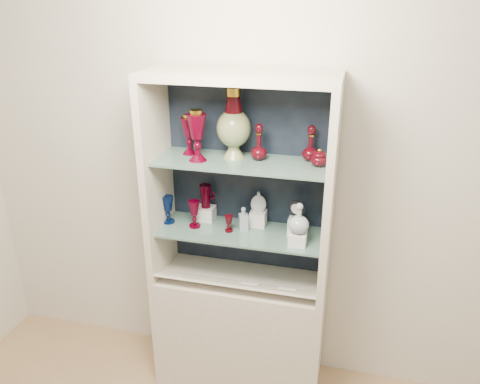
% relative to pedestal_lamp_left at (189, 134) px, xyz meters
% --- Properties ---
extents(wall_back, '(3.50, 0.02, 2.80)m').
position_rel_pedestal_lamp_left_xyz_m(wall_back, '(0.31, 0.14, -0.18)').
color(wall_back, beige).
rests_on(wall_back, ground).
extents(cabinet_base, '(1.00, 0.40, 0.75)m').
position_rel_pedestal_lamp_left_xyz_m(cabinet_base, '(0.31, -0.08, -1.21)').
color(cabinet_base, beige).
rests_on(cabinet_base, ground).
extents(cabinet_back_panel, '(0.98, 0.02, 1.15)m').
position_rel_pedestal_lamp_left_xyz_m(cabinet_back_panel, '(0.31, 0.11, -0.26)').
color(cabinet_back_panel, black).
rests_on(cabinet_back_panel, cabinet_base).
extents(cabinet_side_left, '(0.04, 0.40, 1.15)m').
position_rel_pedestal_lamp_left_xyz_m(cabinet_side_left, '(-0.17, -0.08, -0.26)').
color(cabinet_side_left, beige).
rests_on(cabinet_side_left, cabinet_base).
extents(cabinet_side_right, '(0.04, 0.40, 1.15)m').
position_rel_pedestal_lamp_left_xyz_m(cabinet_side_right, '(0.79, -0.08, -0.26)').
color(cabinet_side_right, beige).
rests_on(cabinet_side_right, cabinet_base).
extents(cabinet_top_cap, '(1.00, 0.40, 0.04)m').
position_rel_pedestal_lamp_left_xyz_m(cabinet_top_cap, '(0.31, -0.08, 0.34)').
color(cabinet_top_cap, beige).
rests_on(cabinet_top_cap, cabinet_side_left).
extents(shelf_lower, '(0.92, 0.34, 0.01)m').
position_rel_pedestal_lamp_left_xyz_m(shelf_lower, '(0.31, -0.06, -0.54)').
color(shelf_lower, slate).
rests_on(shelf_lower, cabinet_side_left).
extents(shelf_upper, '(0.92, 0.34, 0.01)m').
position_rel_pedestal_lamp_left_xyz_m(shelf_upper, '(0.31, -0.06, -0.12)').
color(shelf_upper, slate).
rests_on(shelf_upper, cabinet_side_left).
extents(label_ledge, '(0.92, 0.17, 0.09)m').
position_rel_pedestal_lamp_left_xyz_m(label_ledge, '(0.31, -0.19, -0.80)').
color(label_ledge, beige).
rests_on(label_ledge, cabinet_base).
extents(label_card_0, '(0.10, 0.06, 0.03)m').
position_rel_pedestal_lamp_left_xyz_m(label_card_0, '(0.60, -0.19, -0.79)').
color(label_card_0, white).
rests_on(label_card_0, label_ledge).
extents(label_card_1, '(0.10, 0.06, 0.03)m').
position_rel_pedestal_lamp_left_xyz_m(label_card_1, '(0.39, -0.19, -0.79)').
color(label_card_1, white).
rests_on(label_card_1, label_ledge).
extents(pedestal_lamp_left, '(0.09, 0.09, 0.22)m').
position_rel_pedestal_lamp_left_xyz_m(pedestal_lamp_left, '(0.00, 0.00, 0.00)').
color(pedestal_lamp_left, '#490013').
rests_on(pedestal_lamp_left, shelf_upper).
extents(pedestal_lamp_right, '(0.13, 0.13, 0.27)m').
position_rel_pedestal_lamp_left_xyz_m(pedestal_lamp_right, '(0.08, -0.10, 0.03)').
color(pedestal_lamp_right, '#490013').
rests_on(pedestal_lamp_right, shelf_upper).
extents(enamel_urn, '(0.24, 0.24, 0.38)m').
position_rel_pedestal_lamp_left_xyz_m(enamel_urn, '(0.25, 0.00, 0.08)').
color(enamel_urn, '#0C4110').
rests_on(enamel_urn, shelf_upper).
extents(ruby_decanter_a, '(0.10, 0.10, 0.22)m').
position_rel_pedestal_lamp_left_xyz_m(ruby_decanter_a, '(0.39, -0.01, 0.00)').
color(ruby_decanter_a, '#46050E').
rests_on(ruby_decanter_a, shelf_upper).
extents(ruby_decanter_b, '(0.11, 0.11, 0.21)m').
position_rel_pedestal_lamp_left_xyz_m(ruby_decanter_b, '(0.66, 0.04, -0.01)').
color(ruby_decanter_b, '#46050E').
rests_on(ruby_decanter_b, shelf_upper).
extents(lidded_bowl, '(0.10, 0.10, 0.10)m').
position_rel_pedestal_lamp_left_xyz_m(lidded_bowl, '(0.72, -0.03, -0.06)').
color(lidded_bowl, '#46050E').
rests_on(lidded_bowl, shelf_upper).
extents(cobalt_goblet, '(0.09, 0.09, 0.17)m').
position_rel_pedestal_lamp_left_xyz_m(cobalt_goblet, '(-0.13, -0.05, -0.45)').
color(cobalt_goblet, '#010F39').
rests_on(cobalt_goblet, shelf_lower).
extents(ruby_goblet_tall, '(0.08, 0.08, 0.16)m').
position_rel_pedestal_lamp_left_xyz_m(ruby_goblet_tall, '(0.04, -0.06, -0.45)').
color(ruby_goblet_tall, '#490013').
rests_on(ruby_goblet_tall, shelf_lower).
extents(ruby_goblet_small, '(0.06, 0.06, 0.10)m').
position_rel_pedestal_lamp_left_xyz_m(ruby_goblet_small, '(0.24, -0.07, -0.48)').
color(ruby_goblet_small, '#46050E').
rests_on(ruby_goblet_small, shelf_lower).
extents(riser_ruby_pitcher, '(0.10, 0.10, 0.08)m').
position_rel_pedestal_lamp_left_xyz_m(riser_ruby_pitcher, '(0.07, 0.04, -0.49)').
color(riser_ruby_pitcher, silver).
rests_on(riser_ruby_pitcher, shelf_lower).
extents(ruby_pitcher, '(0.11, 0.08, 0.14)m').
position_rel_pedestal_lamp_left_xyz_m(ruby_pitcher, '(0.07, 0.04, -0.38)').
color(ruby_pitcher, '#490013').
rests_on(ruby_pitcher, riser_ruby_pitcher).
extents(clear_square_bottle, '(0.07, 0.07, 0.14)m').
position_rel_pedestal_lamp_left_xyz_m(clear_square_bottle, '(0.32, -0.04, -0.46)').
color(clear_square_bottle, '#8F9BA6').
rests_on(clear_square_bottle, shelf_lower).
extents(riser_flat_flask, '(0.09, 0.09, 0.09)m').
position_rel_pedestal_lamp_left_xyz_m(riser_flat_flask, '(0.39, 0.04, -0.49)').
color(riser_flat_flask, silver).
rests_on(riser_flat_flask, shelf_lower).
extents(flat_flask, '(0.09, 0.05, 0.12)m').
position_rel_pedestal_lamp_left_xyz_m(flat_flask, '(0.39, 0.04, -0.38)').
color(flat_flask, silver).
rests_on(flat_flask, riser_flat_flask).
extents(riser_clear_round_decanter, '(0.09, 0.09, 0.07)m').
position_rel_pedestal_lamp_left_xyz_m(riser_clear_round_decanter, '(0.64, -0.13, -0.50)').
color(riser_clear_round_decanter, silver).
rests_on(riser_clear_round_decanter, shelf_lower).
extents(clear_round_decanter, '(0.12, 0.12, 0.17)m').
position_rel_pedestal_lamp_left_xyz_m(clear_round_decanter, '(0.64, -0.13, -0.38)').
color(clear_round_decanter, '#8F9BA6').
rests_on(clear_round_decanter, riser_clear_round_decanter).
extents(riser_cameo_medallion, '(0.08, 0.08, 0.10)m').
position_rel_pedestal_lamp_left_xyz_m(riser_cameo_medallion, '(0.61, -0.02, -0.48)').
color(riser_cameo_medallion, silver).
rests_on(riser_cameo_medallion, shelf_lower).
extents(cameo_medallion, '(0.10, 0.07, 0.11)m').
position_rel_pedestal_lamp_left_xyz_m(cameo_medallion, '(0.61, -0.02, -0.37)').
color(cameo_medallion, black).
rests_on(cameo_medallion, riser_cameo_medallion).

